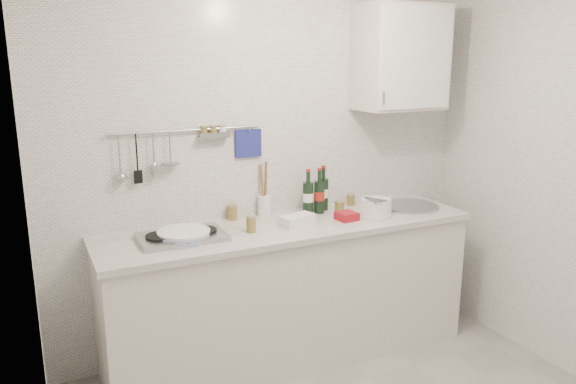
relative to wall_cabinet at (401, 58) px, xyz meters
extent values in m
cube|color=silver|center=(-0.90, 0.18, -0.70)|extent=(3.00, 0.02, 2.50)
cube|color=silver|center=(-2.40, -1.22, -0.70)|extent=(0.02, 2.80, 2.50)
cube|color=silver|center=(-0.90, -0.12, -1.51)|extent=(2.40, 0.60, 0.88)
cube|color=silver|center=(-0.90, -0.12, -1.05)|extent=(2.44, 0.64, 0.04)
cube|color=black|center=(-0.90, -0.10, -1.90)|extent=(2.34, 0.52, 0.10)
cube|color=#93969B|center=(-1.60, -0.12, -1.01)|extent=(0.50, 0.32, 0.03)
cylinder|color=black|center=(-1.72, -0.12, -0.99)|extent=(0.18, 0.18, 0.01)
cylinder|color=black|center=(-1.48, -0.12, -0.99)|extent=(0.18, 0.18, 0.01)
cylinder|color=#93969B|center=(0.05, -0.12, -1.02)|extent=(0.40, 0.40, 0.02)
cylinder|color=#93969B|center=(0.05, -0.12, -1.08)|extent=(0.34, 0.34, 0.10)
cylinder|color=#93969B|center=(-1.47, 0.15, -0.43)|extent=(0.95, 0.02, 0.02)
cube|color=navy|center=(-1.06, 0.17, -0.54)|extent=(0.18, 0.02, 0.18)
cube|color=silver|center=(0.00, 0.01, 0.00)|extent=(0.60, 0.35, 0.70)
cube|color=white|center=(0.00, -0.18, 0.00)|extent=(0.56, 0.01, 0.66)
cylinder|color=#93969B|center=(-0.26, -0.19, -0.25)|extent=(0.01, 0.01, 0.08)
cylinder|color=#45539C|center=(-1.61, -0.14, -1.02)|extent=(0.33, 0.33, 0.01)
cylinder|color=#45539C|center=(-1.60, -0.14, -1.01)|extent=(0.32, 0.32, 0.01)
cylinder|color=#45539C|center=(-1.60, -0.13, -1.00)|extent=(0.31, 0.31, 0.01)
cylinder|color=#45539C|center=(-1.59, -0.13, -0.98)|extent=(0.31, 0.31, 0.01)
cylinder|color=white|center=(-0.31, -0.19, -1.02)|extent=(0.25, 0.25, 0.01)
cylinder|color=white|center=(-0.31, -0.19, -1.01)|extent=(0.24, 0.24, 0.01)
cylinder|color=white|center=(-0.30, -0.18, -1.00)|extent=(0.24, 0.24, 0.01)
cylinder|color=white|center=(-0.29, -0.18, -0.98)|extent=(0.23, 0.23, 0.01)
cylinder|color=white|center=(-0.29, -0.18, -0.97)|extent=(0.22, 0.22, 0.01)
cylinder|color=white|center=(-0.28, -0.17, -0.96)|extent=(0.22, 0.22, 0.01)
cylinder|color=white|center=(-0.28, -0.17, -0.94)|extent=(0.21, 0.21, 0.01)
cylinder|color=white|center=(-0.27, -0.16, -0.93)|extent=(0.21, 0.21, 0.01)
cube|color=white|center=(-0.87, -0.16, -1.00)|extent=(0.24, 0.16, 0.07)
cube|color=#A6121A|center=(-0.52, -0.20, -1.00)|extent=(0.14, 0.14, 0.05)
cylinder|color=white|center=(-0.97, 0.13, -0.96)|extent=(0.09, 0.09, 0.14)
cylinder|color=brown|center=(-0.95, 0.13, -0.79)|extent=(0.03, 0.07, 0.27)
cylinder|color=brown|center=(-0.98, 0.14, -0.80)|extent=(0.02, 0.05, 0.25)
cylinder|color=olive|center=(-1.19, 0.13, -0.98)|extent=(0.06, 0.06, 0.09)
cylinder|color=tan|center=(-1.19, 0.13, -0.93)|extent=(0.07, 0.07, 0.01)
cylinder|color=olive|center=(-0.30, 0.11, -0.99)|extent=(0.06, 0.06, 0.07)
cylinder|color=tan|center=(-0.30, 0.11, -0.95)|extent=(0.06, 0.06, 0.01)
cylinder|color=olive|center=(-0.46, 0.00, -1.00)|extent=(0.06, 0.06, 0.07)
cylinder|color=tan|center=(-0.46, 0.00, -0.96)|extent=(0.07, 0.07, 0.01)
cylinder|color=olive|center=(-1.18, -0.17, -0.98)|extent=(0.06, 0.06, 0.10)
cylinder|color=tan|center=(-1.18, -0.17, -0.93)|extent=(0.06, 0.06, 0.01)
camera|label=1|loc=(-2.40, -3.20, 0.02)|focal=35.00mm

